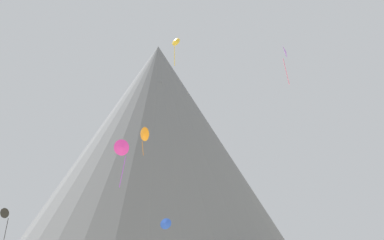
{
  "coord_description": "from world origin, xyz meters",
  "views": [
    {
      "loc": [
        7.25,
        -25.39,
        3.07
      ],
      "look_at": [
        3.68,
        38.9,
        20.63
      ],
      "focal_mm": 48.06,
      "sensor_mm": 36.0,
      "label": 1
    }
  ],
  "objects_px": {
    "rock_massif": "(155,161)",
    "kite_gold_high": "(175,42)",
    "kite_black_low": "(5,214)",
    "kite_magenta_mid": "(122,148)",
    "kite_orange_mid": "(144,134)",
    "kite_violet_high": "(286,53)",
    "kite_blue_low": "(165,223)"
  },
  "relations": [
    {
      "from": "kite_black_low",
      "to": "kite_magenta_mid",
      "type": "bearing_deg",
      "value": 157.02
    },
    {
      "from": "kite_violet_high",
      "to": "kite_orange_mid",
      "type": "relative_size",
      "value": 1.2
    },
    {
      "from": "rock_massif",
      "to": "kite_gold_high",
      "type": "relative_size",
      "value": 20.25
    },
    {
      "from": "kite_orange_mid",
      "to": "kite_black_low",
      "type": "bearing_deg",
      "value": -104.38
    },
    {
      "from": "rock_massif",
      "to": "kite_orange_mid",
      "type": "relative_size",
      "value": 19.17
    },
    {
      "from": "kite_violet_high",
      "to": "kite_gold_high",
      "type": "distance_m",
      "value": 15.65
    },
    {
      "from": "kite_blue_low",
      "to": "rock_massif",
      "type": "bearing_deg",
      "value": 114.32
    },
    {
      "from": "kite_black_low",
      "to": "kite_blue_low",
      "type": "height_order",
      "value": "kite_black_low"
    },
    {
      "from": "rock_massif",
      "to": "kite_magenta_mid",
      "type": "height_order",
      "value": "rock_massif"
    },
    {
      "from": "kite_black_low",
      "to": "kite_magenta_mid",
      "type": "height_order",
      "value": "kite_magenta_mid"
    },
    {
      "from": "kite_black_low",
      "to": "kite_blue_low",
      "type": "distance_m",
      "value": 23.97
    },
    {
      "from": "kite_violet_high",
      "to": "kite_orange_mid",
      "type": "distance_m",
      "value": 27.19
    },
    {
      "from": "kite_blue_low",
      "to": "kite_gold_high",
      "type": "relative_size",
      "value": 0.44
    },
    {
      "from": "kite_magenta_mid",
      "to": "kite_orange_mid",
      "type": "relative_size",
      "value": 1.2
    },
    {
      "from": "kite_gold_high",
      "to": "kite_orange_mid",
      "type": "xyz_separation_m",
      "value": [
        -6.17,
        13.0,
        -10.36
      ]
    },
    {
      "from": "kite_gold_high",
      "to": "kite_orange_mid",
      "type": "distance_m",
      "value": 17.73
    },
    {
      "from": "kite_black_low",
      "to": "kite_gold_high",
      "type": "height_order",
      "value": "kite_gold_high"
    },
    {
      "from": "kite_black_low",
      "to": "kite_orange_mid",
      "type": "xyz_separation_m",
      "value": [
        17.34,
        10.63,
        13.61
      ]
    },
    {
      "from": "rock_massif",
      "to": "kite_blue_low",
      "type": "distance_m",
      "value": 39.12
    },
    {
      "from": "kite_gold_high",
      "to": "kite_magenta_mid",
      "type": "height_order",
      "value": "kite_gold_high"
    },
    {
      "from": "kite_blue_low",
      "to": "kite_orange_mid",
      "type": "xyz_separation_m",
      "value": [
        -3.6,
        -1.01,
        14.22
      ]
    },
    {
      "from": "kite_magenta_mid",
      "to": "rock_massif",
      "type": "bearing_deg",
      "value": 60.69
    },
    {
      "from": "kite_black_low",
      "to": "kite_magenta_mid",
      "type": "distance_m",
      "value": 22.56
    },
    {
      "from": "kite_violet_high",
      "to": "kite_magenta_mid",
      "type": "height_order",
      "value": "kite_violet_high"
    },
    {
      "from": "rock_massif",
      "to": "kite_violet_high",
      "type": "relative_size",
      "value": 16.04
    },
    {
      "from": "kite_orange_mid",
      "to": "kite_blue_low",
      "type": "bearing_deg",
      "value": 59.79
    },
    {
      "from": "kite_violet_high",
      "to": "kite_orange_mid",
      "type": "xyz_separation_m",
      "value": [
        -21.44,
        14.96,
        -7.51
      ]
    },
    {
      "from": "kite_violet_high",
      "to": "kite_magenta_mid",
      "type": "relative_size",
      "value": 0.99
    },
    {
      "from": "kite_magenta_mid",
      "to": "kite_orange_mid",
      "type": "xyz_separation_m",
      "value": [
        -0.84,
        22.32,
        7.12
      ]
    },
    {
      "from": "kite_gold_high",
      "to": "kite_magenta_mid",
      "type": "relative_size",
      "value": 0.79
    },
    {
      "from": "kite_black_low",
      "to": "kite_blue_low",
      "type": "bearing_deg",
      "value": -141.16
    },
    {
      "from": "rock_massif",
      "to": "kite_magenta_mid",
      "type": "bearing_deg",
      "value": -86.47
    }
  ]
}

